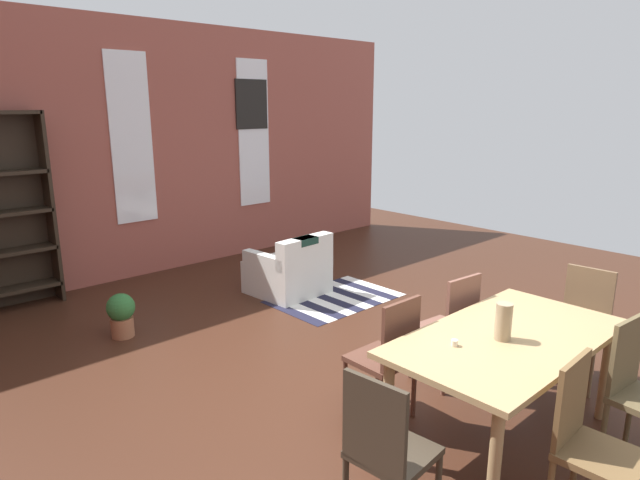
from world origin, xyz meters
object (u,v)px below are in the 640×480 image
object	(u,v)px
dining_chair_far_left	(388,354)
potted_plant_by_shelf	(121,314)
dining_chair_head_left	(386,448)
dining_table	(508,348)
vase_on_table	(503,321)
dining_chair_head_right	(582,322)
dining_chair_near_left	(589,440)
dining_chair_near_right	(640,389)
armchair_white	(290,271)
dining_chair_far_right	(450,325)

from	to	relation	value
dining_chair_far_left	potted_plant_by_shelf	xyz separation A→B (m)	(-0.81, 2.74, -0.27)
dining_chair_far_left	dining_chair_head_left	bearing A→B (deg)	-140.33
dining_table	vase_on_table	distance (m)	0.23
dining_table	dining_chair_far_left	distance (m)	0.82
dining_table	dining_chair_head_right	bearing A→B (deg)	0.28
dining_chair_near_left	dining_chair_head_right	distance (m)	1.79
vase_on_table	dining_chair_near_right	distance (m)	0.94
dining_table	dining_chair_head_right	size ratio (longest dim) A/B	1.84
dining_chair_head_left	armchair_white	xyz separation A→B (m)	(2.09, 3.31, -0.23)
dining_table	armchair_white	distance (m)	3.43
dining_chair_near_left	dining_chair_near_right	world-z (taller)	same
dining_chair_far_left	dining_chair_far_right	bearing A→B (deg)	0.02
dining_chair_near_right	potted_plant_by_shelf	distance (m)	4.45
dining_chair_near_right	armchair_white	world-z (taller)	dining_chair_near_right
dining_chair_near_right	dining_table	bearing A→B (deg)	119.77
dining_chair_head_right	dining_chair_far_left	world-z (taller)	same
potted_plant_by_shelf	dining_chair_near_right	bearing A→B (deg)	-68.78
vase_on_table	armchair_white	distance (m)	3.49
dining_chair_far_right	dining_chair_near_left	bearing A→B (deg)	-119.19
dining_chair_far_right	potted_plant_by_shelf	world-z (taller)	dining_chair_far_right
vase_on_table	dining_chair_far_right	world-z (taller)	vase_on_table
dining_table	dining_chair_near_right	bearing A→B (deg)	-60.23
dining_chair_head_left	armchair_white	distance (m)	3.92
dining_chair_near_right	dining_chair_far_left	size ratio (longest dim) A/B	1.00
armchair_white	dining_chair_near_right	bearing A→B (deg)	-96.29
armchair_white	potted_plant_by_shelf	size ratio (longest dim) A/B	1.90
dining_chair_head_left	dining_chair_far_right	bearing A→B (deg)	23.42
dining_chair_head_left	dining_chair_head_right	distance (m)	2.49
dining_chair_near_left	dining_chair_head_right	world-z (taller)	same
dining_table	potted_plant_by_shelf	bearing A→B (deg)	109.33
dining_chair_far_left	armchair_white	size ratio (longest dim) A/B	1.12
armchair_white	dining_chair_near_left	bearing A→B (deg)	-107.19
dining_chair_far_right	potted_plant_by_shelf	size ratio (longest dim) A/B	2.12
dining_chair_near_right	armchair_white	bearing A→B (deg)	83.71
dining_chair_head_left	potted_plant_by_shelf	xyz separation A→B (m)	(0.04, 3.45, -0.27)
dining_chair_head_right	vase_on_table	bearing A→B (deg)	-179.74
dining_chair_near_right	dining_chair_far_left	bearing A→B (deg)	119.58
dining_chair_head_right	potted_plant_by_shelf	size ratio (longest dim) A/B	2.12
dining_chair_near_left	dining_chair_head_right	size ratio (longest dim) A/B	1.00
dining_chair_near_right	dining_chair_far_left	distance (m)	1.61
dining_chair_far_right	potted_plant_by_shelf	xyz separation A→B (m)	(-1.59, 2.74, -0.27)
dining_chair_near_left	dining_chair_near_right	size ratio (longest dim) A/B	1.00
dining_chair_far_right	armchair_white	world-z (taller)	dining_chair_far_right
dining_chair_near_left	dining_chair_head_left	xyz separation A→B (m)	(-0.85, 0.69, 0.00)
dining_table	dining_chair_head_left	bearing A→B (deg)	-179.67
armchair_white	dining_chair_far_left	bearing A→B (deg)	-115.41
dining_chair_near_left	armchair_white	world-z (taller)	dining_chair_near_left
dining_chair_near_right	dining_chair_head_right	bearing A→B (deg)	39.84
vase_on_table	dining_chair_head_left	xyz separation A→B (m)	(-1.15, -0.01, -0.38)
dining_chair_near_right	potted_plant_by_shelf	bearing A→B (deg)	111.22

